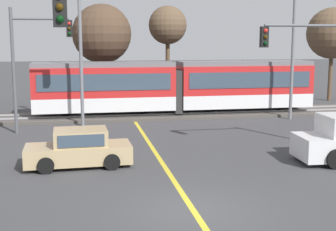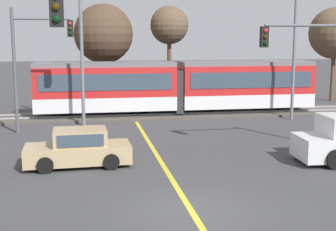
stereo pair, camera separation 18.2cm
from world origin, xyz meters
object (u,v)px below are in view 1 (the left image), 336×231
(sedan_crossing, at_px, (79,149))
(street_lamp_centre, at_px, (84,38))
(traffic_light_far_left, at_px, (32,53))
(street_lamp_east, at_px, (296,33))
(bare_tree_east, at_px, (168,26))
(bare_tree_west, at_px, (102,34))
(light_rail_tram, at_px, (176,85))
(traffic_light_mid_right, at_px, (318,62))
(bare_tree_far_east, at_px, (333,33))

(sedan_crossing, height_order, street_lamp_centre, street_lamp_centre)
(traffic_light_far_left, xyz_separation_m, street_lamp_east, (15.85, 1.56, 1.15))
(traffic_light_far_left, bearing_deg, bare_tree_east, 45.11)
(street_lamp_centre, height_order, bare_tree_west, street_lamp_centre)
(light_rail_tram, height_order, bare_tree_east, bare_tree_east)
(light_rail_tram, xyz_separation_m, street_lamp_centre, (-5.97, -2.84, 3.12))
(street_lamp_centre, bearing_deg, bare_tree_east, 50.38)
(light_rail_tram, height_order, street_lamp_centre, street_lamp_centre)
(traffic_light_mid_right, distance_m, street_lamp_east, 8.83)
(sedan_crossing, height_order, bare_tree_east, bare_tree_east)
(traffic_light_far_left, height_order, bare_tree_far_east, bare_tree_far_east)
(street_lamp_centre, bearing_deg, bare_tree_west, 79.94)
(traffic_light_mid_right, height_order, bare_tree_west, bare_tree_west)
(traffic_light_mid_right, bearing_deg, bare_tree_west, 119.23)
(bare_tree_west, bearing_deg, light_rail_tram, -46.38)
(light_rail_tram, xyz_separation_m, traffic_light_mid_right, (4.26, -11.01, 2.01))
(sedan_crossing, bearing_deg, street_lamp_centre, 87.60)
(sedan_crossing, xyz_separation_m, traffic_light_far_left, (-2.39, 7.44, 3.62))
(sedan_crossing, height_order, traffic_light_mid_right, traffic_light_mid_right)
(traffic_light_mid_right, xyz_separation_m, street_lamp_centre, (-10.23, 8.17, 1.10))
(street_lamp_centre, bearing_deg, bare_tree_far_east, 22.10)
(bare_tree_east, bearing_deg, bare_tree_west, 178.99)
(sedan_crossing, xyz_separation_m, street_lamp_centre, (0.37, 8.94, 4.47))
(street_lamp_centre, xyz_separation_m, bare_tree_far_east, (20.14, 8.18, 0.37))
(bare_tree_west, xyz_separation_m, bare_tree_east, (4.92, -0.09, 0.60))
(street_lamp_east, bearing_deg, bare_tree_west, 147.00)
(bare_tree_east, distance_m, bare_tree_far_east, 13.88)
(traffic_light_far_left, bearing_deg, bare_tree_west, 65.77)
(traffic_light_mid_right, distance_m, bare_tree_west, 18.21)
(bare_tree_far_east, bearing_deg, sedan_crossing, -140.16)
(sedan_crossing, bearing_deg, bare_tree_east, 68.06)
(bare_tree_east, bearing_deg, sedan_crossing, -111.94)
(light_rail_tram, relative_size, bare_tree_east, 2.44)
(traffic_light_mid_right, distance_m, street_lamp_centre, 13.14)
(light_rail_tram, xyz_separation_m, bare_tree_east, (0.31, 4.75, 4.00))
(sedan_crossing, distance_m, bare_tree_far_east, 27.16)
(light_rail_tram, xyz_separation_m, traffic_light_far_left, (-8.74, -4.33, 2.27))
(street_lamp_east, relative_size, bare_tree_far_east, 1.27)
(street_lamp_east, height_order, bare_tree_west, street_lamp_east)
(street_lamp_east, xyz_separation_m, bare_tree_far_east, (7.07, 8.12, 0.07))
(traffic_light_far_left, bearing_deg, street_lamp_east, 5.62)
(street_lamp_centre, bearing_deg, traffic_light_far_left, -151.62)
(light_rail_tram, distance_m, street_lamp_east, 8.36)
(street_lamp_east, bearing_deg, bare_tree_far_east, 48.96)
(bare_tree_east, height_order, bare_tree_far_east, bare_tree_far_east)
(traffic_light_far_left, distance_m, bare_tree_far_east, 24.90)
(traffic_light_mid_right, distance_m, bare_tree_far_east, 19.18)
(bare_tree_far_east, bearing_deg, street_lamp_east, -131.04)
(street_lamp_centre, distance_m, bare_tree_far_east, 21.75)
(light_rail_tram, xyz_separation_m, sedan_crossing, (-6.35, -11.77, -1.35))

